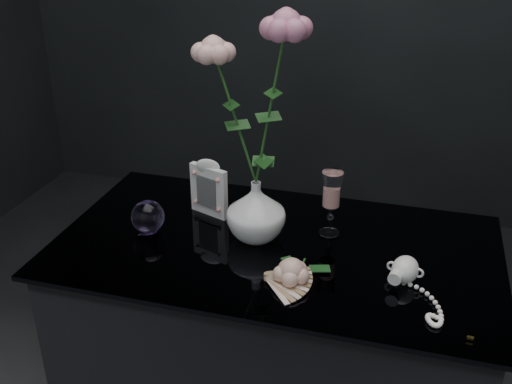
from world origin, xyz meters
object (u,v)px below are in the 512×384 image
(vase, at_px, (256,211))
(paperweight, at_px, (148,217))
(picture_frame, at_px, (209,187))
(loose_rose, at_px, (292,271))
(pearl_jar, at_px, (405,268))
(wine_glass, at_px, (331,204))

(vase, distance_m, paperweight, 0.27)
(picture_frame, height_order, loose_rose, picture_frame)
(picture_frame, xyz_separation_m, loose_rose, (0.28, -0.25, -0.05))
(paperweight, bearing_deg, picture_frame, 48.37)
(paperweight, height_order, pearl_jar, paperweight)
(vase, distance_m, picture_frame, 0.17)
(wine_glass, bearing_deg, loose_rose, -100.72)
(wine_glass, bearing_deg, picture_frame, 176.91)
(loose_rose, height_order, pearl_jar, same)
(paperweight, bearing_deg, pearl_jar, -3.90)
(loose_rose, bearing_deg, picture_frame, 151.08)
(loose_rose, bearing_deg, pearl_jar, 31.11)
(pearl_jar, bearing_deg, wine_glass, 152.20)
(picture_frame, relative_size, loose_rose, 0.90)
(picture_frame, bearing_deg, wine_glass, 17.22)
(wine_glass, relative_size, loose_rose, 0.96)
(wine_glass, height_order, paperweight, wine_glass)
(picture_frame, distance_m, loose_rose, 0.37)
(vase, height_order, wine_glass, wine_glass)
(vase, relative_size, wine_glass, 0.89)
(wine_glass, distance_m, loose_rose, 0.24)
(paperweight, xyz_separation_m, pearl_jar, (0.62, -0.04, -0.01))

